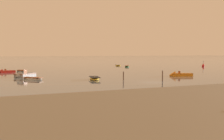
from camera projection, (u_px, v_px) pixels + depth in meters
ground_plane at (153, 82)px, 53.58m from camera, size 800.00×800.00×0.00m
rowboat_moored_0 at (127, 66)px, 111.52m from camera, size 3.37×4.23×0.65m
motorboat_moored_0 at (179, 75)px, 67.83m from camera, size 5.16×3.62×1.68m
rowboat_moored_1 at (32, 79)px, 58.72m from camera, size 3.77×4.13×0.66m
rowboat_moored_3 at (94, 78)px, 59.03m from camera, size 2.86×4.97×0.74m
motorboat_moored_1 at (5, 72)px, 79.61m from camera, size 4.39×2.03×1.45m
motorboat_moored_2 at (23, 75)px, 64.89m from camera, size 5.57×5.64×2.24m
rowboat_moored_5 at (118, 65)px, 122.01m from camera, size 2.24×4.42×0.67m
channel_buoy at (203, 65)px, 113.90m from camera, size 0.90×0.90×2.30m
mooring_post_near at (162, 76)px, 56.59m from camera, size 0.22×0.22×2.02m
mooring_post_left at (123, 76)px, 58.51m from camera, size 0.22×0.22×1.69m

